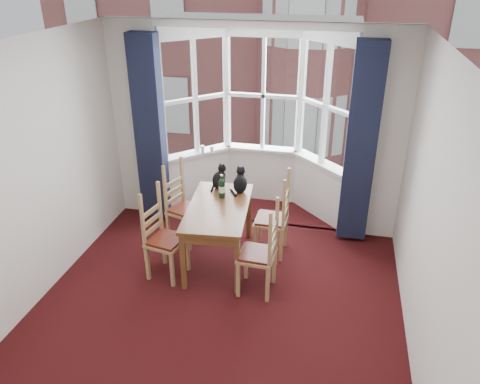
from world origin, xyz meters
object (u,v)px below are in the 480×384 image
(chair_left_near, at_px, (160,240))
(cat_right, at_px, (240,183))
(dining_table, at_px, (218,214))
(chair_right_far, at_px, (278,221))
(candle_tall, at_px, (203,149))
(chair_right_near, at_px, (265,256))
(chair_left_far, at_px, (181,208))
(candle_short, at_px, (212,149))
(wine_bottle, at_px, (222,188))
(cat_left, at_px, (219,179))

(chair_left_near, xyz_separation_m, cat_right, (0.79, 0.86, 0.44))
(dining_table, distance_m, chair_right_far, 0.79)
(chair_left_near, distance_m, candle_tall, 1.92)
(candle_tall, bearing_deg, chair_right_near, -56.44)
(chair_left_far, bearing_deg, chair_right_far, -2.37)
(chair_right_near, distance_m, candle_short, 2.33)
(chair_left_near, distance_m, cat_right, 1.25)
(dining_table, relative_size, chair_left_far, 1.53)
(chair_left_far, xyz_separation_m, candle_short, (0.14, 1.10, 0.45))
(dining_table, distance_m, candle_tall, 1.60)
(chair_left_near, bearing_deg, wine_bottle, 47.44)
(chair_right_near, xyz_separation_m, candle_short, (-1.15, 1.97, 0.45))
(chair_right_near, relative_size, cat_left, 2.80)
(chair_right_far, bearing_deg, wine_bottle, -172.95)
(candle_tall, bearing_deg, cat_left, -61.65)
(chair_right_near, bearing_deg, dining_table, 143.53)
(dining_table, xyz_separation_m, cat_left, (-0.12, 0.52, 0.23))
(chair_left_far, distance_m, chair_right_near, 1.56)
(chair_left_near, xyz_separation_m, candle_short, (0.13, 1.89, 0.45))
(chair_left_near, distance_m, chair_right_far, 1.50)
(cat_left, relative_size, candle_tall, 3.09)
(cat_right, bearing_deg, chair_left_far, -175.55)
(chair_right_near, bearing_deg, chair_left_far, 145.94)
(wine_bottle, bearing_deg, chair_right_far, 7.05)
(chair_right_near, bearing_deg, chair_left_near, 176.49)
(dining_table, height_order, cat_left, cat_left)
(cat_left, relative_size, wine_bottle, 1.05)
(chair_left_far, bearing_deg, cat_left, 14.41)
(candle_short, bearing_deg, chair_right_far, -44.22)
(chair_right_near, xyz_separation_m, candle_tall, (-1.29, 1.94, 0.45))
(cat_left, height_order, candle_short, cat_left)
(chair_left_far, distance_m, chair_right_far, 1.33)
(wine_bottle, bearing_deg, dining_table, -86.57)
(cat_right, distance_m, wine_bottle, 0.28)
(dining_table, bearing_deg, candle_tall, 113.30)
(chair_left_near, distance_m, chair_left_far, 0.80)
(chair_right_far, relative_size, candle_tall, 8.64)
(cat_right, distance_m, candle_tall, 1.28)
(chair_right_far, xyz_separation_m, cat_left, (-0.81, 0.19, 0.43))
(chair_left_far, relative_size, wine_bottle, 2.95)
(chair_right_near, height_order, chair_right_far, same)
(chair_left_far, relative_size, chair_right_far, 1.00)
(chair_right_far, height_order, cat_left, cat_left)
(dining_table, bearing_deg, candle_short, 108.28)
(chair_right_far, bearing_deg, candle_tall, 139.62)
(wine_bottle, bearing_deg, cat_left, 111.16)
(chair_right_far, bearing_deg, candle_short, 135.78)
(chair_left_near, xyz_separation_m, chair_right_near, (1.28, -0.08, 0.00))
(dining_table, bearing_deg, wine_bottle, 93.43)
(chair_right_far, distance_m, cat_left, 0.94)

